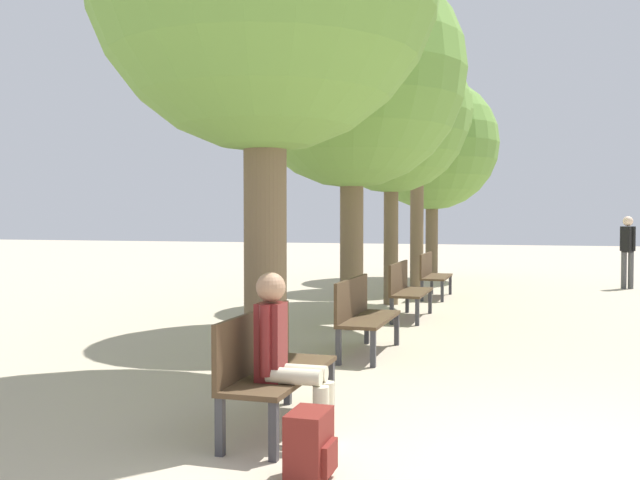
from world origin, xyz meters
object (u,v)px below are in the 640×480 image
tree_row_1 (352,75)px  pedestrian_near (628,247)px  bench_row_2 (406,287)px  tree_row_3 (417,113)px  tree_row_4 (432,145)px  person_seated (285,352)px  tree_row_2 (391,115)px  bench_row_3 (432,272)px  backpack (310,446)px  bench_row_1 (362,311)px  bench_row_0 (270,362)px

tree_row_1 → pedestrian_near: (4.82, 7.74, -2.87)m
bench_row_2 → tree_row_3: tree_row_3 is taller
tree_row_3 → tree_row_4: size_ratio=1.00×
person_seated → tree_row_4: bearing=93.4°
tree_row_2 → person_seated: tree_row_2 is taller
bench_row_3 → backpack: (0.65, -10.72, -0.31)m
tree_row_3 → pedestrian_near: tree_row_3 is taller
person_seated → pedestrian_near: size_ratio=0.75×
bench_row_2 → pedestrian_near: bearing=56.9°
bench_row_1 → bench_row_2: (0.00, 3.24, 0.00)m
bench_row_1 → tree_row_4: size_ratio=0.28×
bench_row_3 → backpack: 10.75m
tree_row_2 → bench_row_0: bearing=-85.8°
bench_row_2 → person_seated: 6.80m
bench_row_1 → bench_row_2: bearing=90.0°
tree_row_2 → pedestrian_near: bearing=43.6°
tree_row_2 → person_seated: size_ratio=4.06×
person_seated → tree_row_3: bearing=94.1°
tree_row_1 → tree_row_3: 6.41m
pedestrian_near → bench_row_1: bearing=-113.5°
bench_row_1 → person_seated: (0.24, -3.55, 0.15)m
bench_row_1 → tree_row_3: bearing=94.2°
bench_row_3 → tree_row_1: (-0.62, -4.54, 3.32)m
bench_row_1 → tree_row_3: 9.12m
backpack → tree_row_3: bearing=95.8°
bench_row_2 → backpack: (0.65, -7.48, -0.31)m
tree_row_1 → person_seated: tree_row_1 is taller
bench_row_0 → pedestrian_near: size_ratio=0.90×
tree_row_1 → tree_row_4: (0.00, 9.05, -0.17)m
bench_row_2 → tree_row_3: 6.29m
tree_row_4 → bench_row_3: bearing=-82.2°
bench_row_0 → backpack: 1.23m
bench_row_1 → tree_row_3: size_ratio=0.28×
backpack → bench_row_0: bearing=123.2°
bench_row_1 → tree_row_1: size_ratio=0.28×
tree_row_2 → backpack: (1.27, -9.33, -3.46)m
tree_row_1 → person_seated: (0.86, -5.49, -3.17)m
bench_row_0 → bench_row_1: bearing=90.0°
tree_row_4 → person_seated: tree_row_4 is taller
backpack → bench_row_2: bearing=95.0°
bench_row_1 → tree_row_1: (-0.62, 1.94, 3.32)m
tree_row_2 → bench_row_2: bearing=-71.6°
tree_row_1 → backpack: tree_row_1 is taller
tree_row_1 → tree_row_3: bearing=90.0°
person_seated → backpack: (0.41, -0.69, -0.46)m
bench_row_0 → tree_row_3: size_ratio=0.28×
bench_row_0 → bench_row_1: same height
bench_row_0 → tree_row_4: tree_row_4 is taller
tree_row_1 → pedestrian_near: size_ratio=3.25×
bench_row_1 → bench_row_0: bearing=-90.0°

